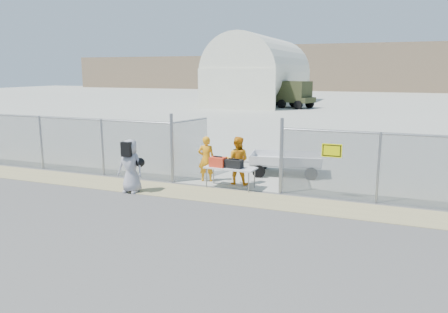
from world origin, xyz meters
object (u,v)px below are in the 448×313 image
at_px(folding_table, 230,178).
at_px(security_worker_right, 237,161).
at_px(security_worker_left, 206,159).
at_px(visitor, 131,166).
at_px(utility_trailer, 286,163).

xyz_separation_m(folding_table, security_worker_right, (0.06, 0.54, 0.49)).
relative_size(security_worker_left, visitor, 0.94).
relative_size(folding_table, security_worker_right, 1.01).
height_order(folding_table, security_worker_left, security_worker_left).
bearing_deg(utility_trailer, security_worker_right, -129.73).
distance_m(folding_table, security_worker_right, 0.73).
bearing_deg(utility_trailer, security_worker_left, -148.51).
distance_m(security_worker_left, security_worker_right, 1.20).
bearing_deg(utility_trailer, folding_table, -125.48).
xyz_separation_m(security_worker_right, utility_trailer, (1.25, 2.16, -0.43)).
distance_m(folding_table, security_worker_left, 1.36).
relative_size(security_worker_right, utility_trailer, 0.49).
relative_size(folding_table, security_worker_left, 1.04).
distance_m(security_worker_right, visitor, 3.70).
height_order(security_worker_right, utility_trailer, security_worker_right).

